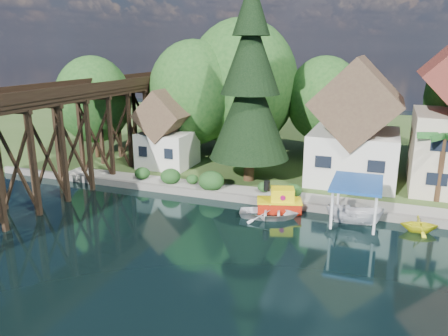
{
  "coord_description": "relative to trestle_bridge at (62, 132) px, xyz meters",
  "views": [
    {
      "loc": [
        9.56,
        -23.89,
        12.22
      ],
      "look_at": [
        -1.7,
        6.0,
        3.35
      ],
      "focal_mm": 35.0,
      "sensor_mm": 36.0,
      "label": 1
    }
  ],
  "objects": [
    {
      "name": "ground",
      "position": [
        16.0,
        -5.17,
        -5.35
      ],
      "size": [
        140.0,
        140.0,
        0.0
      ],
      "primitive_type": "plane",
      "color": "black",
      "rests_on": "ground"
    },
    {
      "name": "bank",
      "position": [
        16.0,
        28.83,
        -5.1
      ],
      "size": [
        140.0,
        52.0,
        0.5
      ],
      "primitive_type": "cube",
      "color": "#375321",
      "rests_on": "ground"
    },
    {
      "name": "seawall",
      "position": [
        20.0,
        2.83,
        -5.04
      ],
      "size": [
        60.0,
        0.4,
        0.62
      ],
      "primitive_type": "cube",
      "color": "slate",
      "rests_on": "ground"
    },
    {
      "name": "promenade",
      "position": [
        22.0,
        4.13,
        -4.82
      ],
      "size": [
        50.0,
        2.6,
        0.06
      ],
      "primitive_type": "cube",
      "color": "gray",
      "rests_on": "bank"
    },
    {
      "name": "trestle_bridge",
      "position": [
        0.0,
        0.0,
        0.0
      ],
      "size": [
        4.12,
        44.18,
        9.3
      ],
      "color": "black",
      "rests_on": "ground"
    },
    {
      "name": "house_left",
      "position": [
        23.0,
        10.83,
        -0.21
      ],
      "size": [
        7.64,
        8.64,
        11.02
      ],
      "color": "silver",
      "rests_on": "bank"
    },
    {
      "name": "shed",
      "position": [
        5.0,
        9.33,
        -1.52
      ],
      "size": [
        5.09,
        5.4,
        7.85
      ],
      "color": "silver",
      "rests_on": "bank"
    },
    {
      "name": "bg_trees",
      "position": [
        17.0,
        16.08,
        1.94
      ],
      "size": [
        49.9,
        13.3,
        10.57
      ],
      "color": "#382314",
      "rests_on": "bank"
    },
    {
      "name": "shrubs",
      "position": [
        11.4,
        4.09,
        -4.12
      ],
      "size": [
        15.76,
        2.47,
        1.7
      ],
      "color": "#1E4519",
      "rests_on": "bank"
    },
    {
      "name": "conifer",
      "position": [
        14.24,
        7.4,
        3.57
      ],
      "size": [
        7.1,
        7.1,
        17.48
      ],
      "color": "#382314",
      "rests_on": "bank"
    },
    {
      "name": "palm_tree",
      "position": [
        29.8,
        7.22,
        0.24
      ],
      "size": [
        4.2,
        4.2,
        5.83
      ],
      "color": "#382314",
      "rests_on": "bank"
    },
    {
      "name": "tugboat",
      "position": [
        18.45,
        2.01,
        -4.61
      ],
      "size": [
        3.78,
        2.73,
        2.46
      ],
      "color": "#B11D0B",
      "rests_on": "ground"
    },
    {
      "name": "boat_white_a",
      "position": [
        18.03,
        0.4,
        -4.9
      ],
      "size": [
        4.93,
        3.97,
        0.9
      ],
      "primitive_type": "imported",
      "rotation": [
        0.0,
        0.0,
        1.79
      ],
      "color": "white",
      "rests_on": "ground"
    },
    {
      "name": "boat_canopy",
      "position": [
        24.02,
        1.34,
        -3.99
      ],
      "size": [
        3.98,
        4.94,
        3.16
      ],
      "color": "silver",
      "rests_on": "ground"
    },
    {
      "name": "boat_yellow",
      "position": [
        28.3,
        1.52,
        -4.7
      ],
      "size": [
        2.79,
        2.52,
        1.3
      ],
      "primitive_type": "imported",
      "rotation": [
        0.0,
        0.0,
        1.74
      ],
      "color": "yellow",
      "rests_on": "ground"
    }
  ]
}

